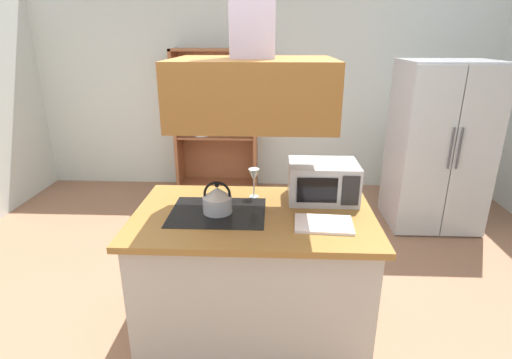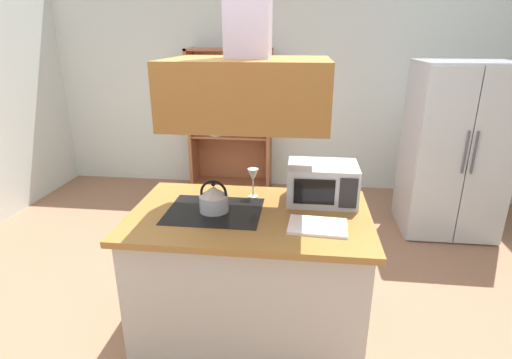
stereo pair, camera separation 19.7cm
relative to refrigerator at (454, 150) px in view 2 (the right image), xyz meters
The scene contains 10 objects.
ground_plane 2.73m from the refrigerator, 136.19° to the right, with size 7.80×7.80×0.00m, color #96694D.
wall_back 2.28m from the refrigerator, 147.12° to the left, with size 6.00×0.12×2.70m, color silver.
kitchen_island 2.62m from the refrigerator, 135.44° to the right, with size 1.52×0.95×0.90m.
range_hood 2.74m from the refrigerator, 135.44° to the right, with size 0.90×0.70×1.22m.
refrigerator is the anchor object (origin of this frame).
dish_cabinet 2.65m from the refrigerator, 158.07° to the left, with size 1.05×0.40×1.81m.
kettle 2.75m from the refrigerator, 138.78° to the right, with size 0.19×0.19×0.21m.
cutting_board 2.43m from the refrigerator, 125.74° to the right, with size 0.34×0.24×0.02m, color white.
microwave 2.09m from the refrigerator, 131.55° to the right, with size 0.46×0.35×0.26m.
wine_glass_on_counter 2.42m from the refrigerator, 140.14° to the right, with size 0.08×0.08×0.21m.
Camera 2 is at (0.34, -2.31, 1.96)m, focal length 28.09 mm.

